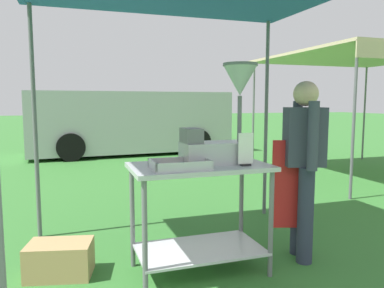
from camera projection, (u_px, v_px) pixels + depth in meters
name	position (u px, v px, depth m)	size (l,w,h in m)	color
ground_plane	(120.00, 173.00, 7.51)	(70.00, 70.00, 0.00)	#33702D
donut_cart	(200.00, 197.00, 3.10)	(1.14, 0.65, 0.91)	#B7B7BC
donut_tray	(179.00, 166.00, 2.87)	(0.45, 0.28, 0.07)	#B7B7BC
donut_fryer	(224.00, 122.00, 3.12)	(0.65, 0.29, 0.83)	#B7B7BC
menu_sign	(246.00, 152.00, 3.00)	(0.13, 0.05, 0.27)	black
vendor	(303.00, 161.00, 3.34)	(0.47, 0.53, 1.61)	#2D3347
supply_crate	(60.00, 259.00, 3.07)	(0.57, 0.43, 0.28)	tan
van_silver	(131.00, 122.00, 10.41)	(5.46, 2.33, 1.69)	#BCBCC1
neighbour_tent	(365.00, 58.00, 7.14)	(3.27, 3.28, 2.32)	slate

